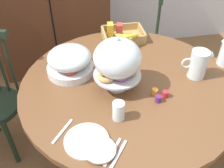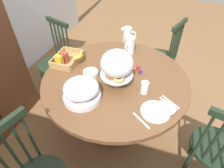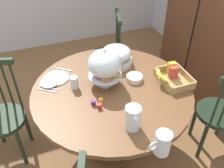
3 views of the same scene
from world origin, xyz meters
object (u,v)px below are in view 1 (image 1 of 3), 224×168
object	(u,v)px
windsor_chair_near_window	(141,43)
cereal_bowl	(114,60)
pastry_stand_with_dome	(117,60)
milk_pitcher	(198,65)
dining_table	(127,104)
cereal_basket	(122,35)
fruit_platter_covered	(70,61)
drinking_glass	(119,111)
china_plate_small	(100,150)
china_plate_large	(87,141)

from	to	relation	value
windsor_chair_near_window	cereal_bowl	bearing A→B (deg)	-121.01
pastry_stand_with_dome	milk_pitcher	bearing A→B (deg)	1.75
dining_table	pastry_stand_with_dome	bearing A→B (deg)	-156.32
milk_pitcher	cereal_basket	distance (m)	0.65
windsor_chair_near_window	milk_pitcher	size ratio (longest dim) A/B	5.07
windsor_chair_near_window	cereal_basket	distance (m)	0.58
pastry_stand_with_dome	fruit_platter_covered	bearing A→B (deg)	142.32
milk_pitcher	drinking_glass	distance (m)	0.62
china_plate_small	milk_pitcher	bearing A→B (deg)	33.79
pastry_stand_with_dome	china_plate_large	size ratio (longest dim) A/B	1.56
dining_table	pastry_stand_with_dome	xyz separation A→B (m)	(-0.08, -0.03, 0.38)
cereal_basket	china_plate_large	bearing A→B (deg)	-112.21
cereal_basket	cereal_bowl	xyz separation A→B (m)	(-0.12, -0.29, -0.02)
windsor_chair_near_window	drinking_glass	xyz separation A→B (m)	(-0.48, -1.18, 0.34)
windsor_chair_near_window	fruit_platter_covered	xyz separation A→B (m)	(-0.70, -0.72, 0.37)
dining_table	china_plate_large	size ratio (longest dim) A/B	6.03
fruit_platter_covered	drinking_glass	xyz separation A→B (m)	(0.22, -0.45, -0.03)
cereal_bowl	drinking_glass	world-z (taller)	drinking_glass
fruit_platter_covered	cereal_bowl	size ratio (longest dim) A/B	2.14
china_plate_small	drinking_glass	xyz separation A→B (m)	(0.13, 0.19, 0.04)
dining_table	fruit_platter_covered	size ratio (longest dim) A/B	4.42
fruit_platter_covered	cereal_basket	xyz separation A→B (m)	(0.41, 0.35, -0.04)
china_plate_large	china_plate_small	world-z (taller)	china_plate_small
dining_table	fruit_platter_covered	world-z (taller)	fruit_platter_covered
pastry_stand_with_dome	cereal_basket	world-z (taller)	pastry_stand_with_dome
pastry_stand_with_dome	drinking_glass	distance (m)	0.29
pastry_stand_with_dome	dining_table	bearing A→B (deg)	23.68
fruit_platter_covered	drinking_glass	world-z (taller)	fruit_platter_covered
dining_table	fruit_platter_covered	distance (m)	0.47
dining_table	milk_pitcher	world-z (taller)	milk_pitcher
cereal_basket	china_plate_small	xyz separation A→B (m)	(-0.32, -0.99, -0.03)
drinking_glass	pastry_stand_with_dome	bearing A→B (deg)	80.04
milk_pitcher	drinking_glass	size ratio (longest dim) A/B	1.75
pastry_stand_with_dome	cereal_bowl	world-z (taller)	pastry_stand_with_dome
windsor_chair_near_window	drinking_glass	bearing A→B (deg)	-112.16
cereal_bowl	china_plate_large	bearing A→B (deg)	-112.35
dining_table	drinking_glass	bearing A→B (deg)	-112.85
drinking_glass	cereal_bowl	bearing A→B (deg)	81.44
cereal_bowl	china_plate_small	bearing A→B (deg)	-106.18
windsor_chair_near_window	cereal_bowl	world-z (taller)	windsor_chair_near_window
dining_table	fruit_platter_covered	xyz separation A→B (m)	(-0.34, 0.17, 0.27)
dining_table	milk_pitcher	distance (m)	0.52
dining_table	pastry_stand_with_dome	size ratio (longest dim) A/B	3.86
windsor_chair_near_window	china_plate_small	size ratio (longest dim) A/B	6.50
cereal_bowl	drinking_glass	distance (m)	0.51
china_plate_large	drinking_glass	bearing A→B (deg)	33.53
milk_pitcher	china_plate_small	size ratio (longest dim) A/B	1.28
windsor_chair_near_window	china_plate_small	world-z (taller)	windsor_chair_near_window
cereal_basket	milk_pitcher	bearing A→B (deg)	-55.85
fruit_platter_covered	cereal_basket	bearing A→B (deg)	39.90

